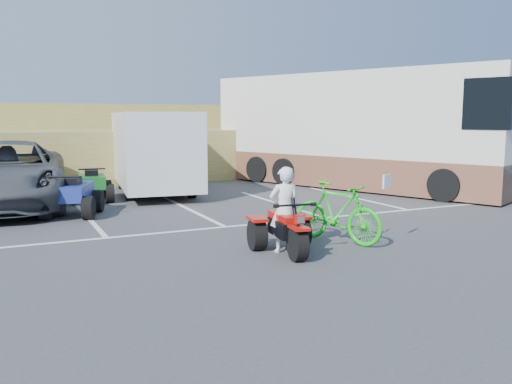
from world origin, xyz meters
name	(u,v)px	position (x,y,z in m)	size (l,w,h in m)	color
ground	(273,250)	(0.00, 0.00, 0.00)	(100.00, 100.00, 0.00)	#3D3D3F
parking_stripes	(232,213)	(0.87, 4.07, 0.00)	(28.00, 5.16, 0.01)	white
grass_embankment	(114,142)	(0.00, 15.48, 1.42)	(40.00, 8.50, 3.10)	olive
red_trike_atv	(287,254)	(0.11, -0.38, 0.00)	(1.18, 1.57, 1.02)	#A91109
rider	(284,210)	(0.13, -0.23, 0.81)	(0.59, 0.39, 1.62)	white
green_dirt_bike	(337,212)	(1.48, 0.03, 0.61)	(0.58, 2.04, 1.23)	#14BF19
grey_pickup	(6,174)	(-4.51, 7.61, 0.93)	(3.08, 6.69, 1.86)	#494D51
cargo_trailer	(154,150)	(0.01, 8.71, 1.45)	(2.98, 5.97, 2.68)	silver
rv_motorhome	(356,139)	(7.09, 7.22, 1.74)	(6.97, 11.36, 4.01)	silver
quad_atv_blue	(74,216)	(-3.00, 5.41, 0.00)	(1.27, 1.71, 1.12)	navy
quad_atv_green	(93,201)	(-2.17, 7.79, 0.00)	(1.21, 1.62, 1.06)	#155F21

